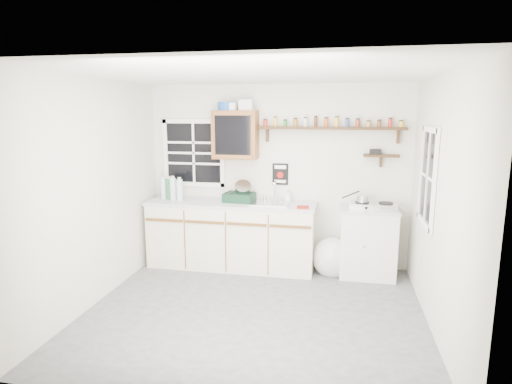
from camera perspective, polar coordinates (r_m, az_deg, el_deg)
room at (r=4.41m, az=-0.25°, el=-0.91°), size 3.64×3.24×2.54m
main_cabinet at (r=5.95m, az=-3.31°, el=-5.65°), size 2.31×0.63×0.92m
right_cabinet at (r=5.82m, az=14.67°, el=-6.45°), size 0.73×0.57×0.91m
sink at (r=5.74m, az=1.86°, el=-1.43°), size 0.52×0.44×0.29m
upper_cabinet at (r=5.85m, az=-2.76°, el=7.64°), size 0.60×0.32×0.65m
upper_cabinet_clutter at (r=5.85m, az=-2.99°, el=11.40°), size 0.48×0.24×0.14m
spice_shelf at (r=5.75m, az=9.97°, el=8.51°), size 1.91×0.18×0.35m
secondary_shelf at (r=5.80m, az=16.13°, el=4.75°), size 0.45×0.16×0.24m
warning_sign at (r=5.93m, az=3.26°, el=2.39°), size 0.22×0.02×0.30m
window_back at (r=6.19m, az=-8.29°, el=5.16°), size 0.93×0.03×0.98m
window_right at (r=4.92m, az=21.96°, el=1.90°), size 0.03×0.78×1.08m
water_bottles at (r=6.08m, az=-11.20°, el=0.42°), size 0.36×0.17×0.34m
dish_rack at (r=5.84m, az=-2.09°, el=-0.35°), size 0.43×0.34×0.30m
soap_bottle at (r=5.84m, az=4.34°, el=-0.49°), size 0.09×0.09×0.17m
rag at (r=5.50m, az=6.27°, el=-2.03°), size 0.16×0.14×0.02m
hotplate at (r=5.68m, az=15.44°, el=-1.76°), size 0.62×0.38×0.08m
saucepan at (r=5.66m, az=13.91°, el=-0.88°), size 0.33×0.25×0.16m
trash_bag at (r=5.82m, az=10.12°, el=-8.59°), size 0.47×0.42×0.54m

